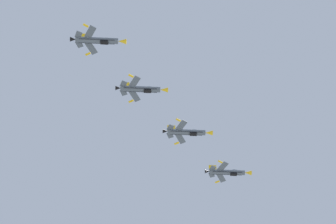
# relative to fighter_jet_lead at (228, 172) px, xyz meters

# --- Properties ---
(fighter_jet_lead) EXTENTS (15.94, 10.53, 4.37)m
(fighter_jet_lead) POSITION_rel_fighter_jet_lead_xyz_m (0.00, 0.00, 0.00)
(fighter_jet_lead) COLOR #4C5666
(fighter_jet_left_wing) EXTENTS (15.94, 10.54, 4.37)m
(fighter_jet_left_wing) POSITION_rel_fighter_jet_lead_xyz_m (-17.58, -14.90, -2.00)
(fighter_jet_left_wing) COLOR #4C5666
(fighter_jet_right_wing) EXTENTS (15.94, 10.51, 4.38)m
(fighter_jet_right_wing) POSITION_rel_fighter_jet_lead_xyz_m (-34.46, -26.96, -0.94)
(fighter_jet_right_wing) COLOR #4C5666
(fighter_jet_left_outer) EXTENTS (15.94, 10.47, 4.39)m
(fighter_jet_left_outer) POSITION_rel_fighter_jet_lead_xyz_m (-49.23, -40.48, -1.42)
(fighter_jet_left_outer) COLOR #4C5666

